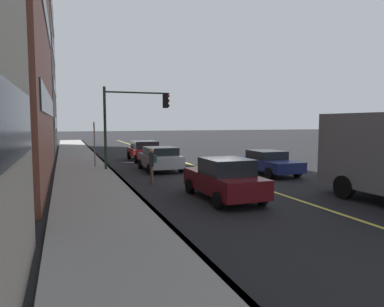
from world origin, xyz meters
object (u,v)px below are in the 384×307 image
(car_maroon, at_px, (224,179))
(street_sign_post, at_px, (94,141))
(car_navy, at_px, (267,162))
(car_silver, at_px, (160,158))
(pedestrian_with_backpack, at_px, (152,163))
(car_red, at_px, (144,150))
(traffic_light_mast, at_px, (132,113))

(car_maroon, relative_size, street_sign_post, 1.45)
(car_maroon, bearing_deg, car_navy, -45.40)
(car_silver, bearing_deg, street_sign_post, 57.19)
(street_sign_post, bearing_deg, car_silver, -122.81)
(car_maroon, bearing_deg, pedestrian_with_backpack, 22.57)
(car_silver, bearing_deg, car_navy, -122.47)
(pedestrian_with_backpack, xyz_separation_m, street_sign_post, (6.59, 2.11, 0.74))
(street_sign_post, bearing_deg, car_maroon, -160.31)
(car_silver, height_order, pedestrian_with_backpack, pedestrian_with_backpack)
(car_navy, xyz_separation_m, car_red, (9.35, 5.07, 0.09))
(car_navy, bearing_deg, traffic_light_mast, 58.72)
(car_maroon, xyz_separation_m, car_navy, (5.08, -5.15, -0.10))
(car_navy, relative_size, pedestrian_with_backpack, 2.68)
(car_navy, bearing_deg, car_maroon, 134.60)
(car_red, xyz_separation_m, car_silver, (-5.92, 0.32, -0.02))
(pedestrian_with_backpack, relative_size, street_sign_post, 0.58)
(car_red, height_order, car_silver, car_red)
(car_silver, bearing_deg, car_maroon, -178.38)
(car_red, bearing_deg, traffic_light_mast, 160.57)
(car_maroon, distance_m, car_navy, 7.23)
(car_silver, distance_m, traffic_light_mast, 3.20)
(car_red, height_order, street_sign_post, street_sign_post)
(car_navy, height_order, traffic_light_mast, traffic_light_mast)
(car_navy, relative_size, car_red, 1.05)
(car_red, bearing_deg, car_silver, 176.90)
(car_maroon, height_order, pedestrian_with_backpack, pedestrian_with_backpack)
(traffic_light_mast, distance_m, street_sign_post, 3.18)
(pedestrian_with_backpack, distance_m, street_sign_post, 6.96)
(car_silver, relative_size, traffic_light_mast, 0.78)
(car_navy, distance_m, street_sign_post, 10.78)
(car_red, bearing_deg, pedestrian_with_backpack, 169.67)
(car_maroon, relative_size, traffic_light_mast, 0.86)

